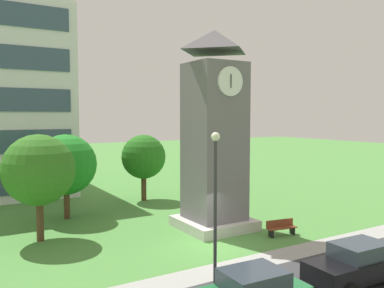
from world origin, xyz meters
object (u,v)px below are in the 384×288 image
Objects in this scene: clock_tower at (214,140)px; tree_by_building at (66,165)px; tree_near_tower at (39,170)px; street_lamp at (215,191)px; parked_car_black at (357,263)px; park_bench at (281,227)px; tree_streetside at (144,157)px.

clock_tower is 2.11× the size of tree_by_building.
clock_tower is at bearing -16.37° from tree_near_tower.
tree_near_tower is at bearing 117.81° from street_lamp.
parked_car_black is (0.33, -9.72, -4.46)m from clock_tower.
park_bench is 0.30× the size of street_lamp.
tree_near_tower is 11.33m from tree_streetside.
park_bench is at bearing 26.69° from street_lamp.
clock_tower is 2.23× the size of tree_streetside.
clock_tower is at bearing 126.79° from park_bench.
street_lamp is at bearing -153.31° from park_bench.
parked_car_black is (0.70, -19.21, -2.64)m from tree_streetside.
tree_near_tower reaches higher than tree_by_building.
park_bench is 0.42× the size of parked_car_black.
tree_near_tower is at bearing -143.73° from tree_streetside.
tree_streetside is at bearing 75.69° from street_lamp.
tree_near_tower is at bearing 163.63° from clock_tower.
street_lamp is (-6.90, -3.47, 3.33)m from park_bench.
park_bench is 14.15m from tree_by_building.
parked_car_black is (-2.08, -6.50, 0.40)m from park_bench.
tree_by_building is 1.06× the size of tree_streetside.
clock_tower reaches higher than tree_by_building.
park_bench is 0.35× the size of tree_streetside.
park_bench is 8.41m from street_lamp.
tree_streetside reaches higher than parked_car_black.
tree_by_building is at bearing 136.29° from clock_tower.
tree_near_tower is (-11.91, 6.01, 3.41)m from park_bench.
tree_by_building is 18.30m from parked_car_black.
park_bench is at bearing -26.79° from tree_near_tower.
tree_streetside is at bearing 92.08° from parked_car_black.
street_lamp is 10.72m from tree_near_tower.
clock_tower is at bearing -43.71° from tree_by_building.
tree_near_tower reaches higher than parked_car_black.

